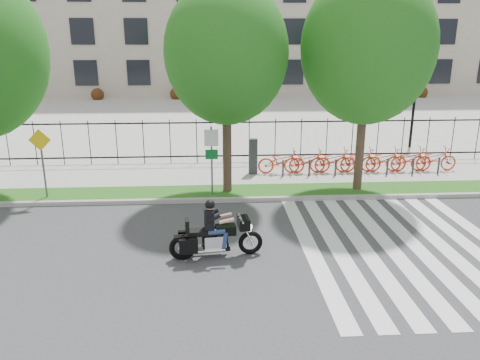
{
  "coord_description": "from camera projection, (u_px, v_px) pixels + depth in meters",
  "views": [
    {
      "loc": [
        -0.48,
        -11.75,
        5.6
      ],
      "look_at": [
        0.41,
        3.0,
        1.14
      ],
      "focal_mm": 35.0,
      "sensor_mm": 36.0,
      "label": 1
    }
  ],
  "objects": [
    {
      "name": "street_tree_1",
      "position": [
        226.0,
        53.0,
        16.12
      ],
      "size": [
        4.33,
        4.33,
        7.5
      ],
      "color": "#3C2D20",
      "rests_on": "grass_verge"
    },
    {
      "name": "motorcycle_rider",
      "position": [
        216.0,
        234.0,
        12.4
      ],
      "size": [
        2.52,
        0.84,
        1.94
      ],
      "color": "black",
      "rests_on": "ground"
    },
    {
      "name": "plaza",
      "position": [
        218.0,
        113.0,
        36.75
      ],
      "size": [
        80.0,
        34.0,
        0.1
      ],
      "primitive_type": "cube",
      "color": "#9D9993",
      "rests_on": "ground"
    },
    {
      "name": "grass_verge",
      "position": [
        226.0,
        192.0,
        17.58
      ],
      "size": [
        60.0,
        1.5,
        0.15
      ],
      "primitive_type": "cube",
      "color": "#205615",
      "rests_on": "ground"
    },
    {
      "name": "iron_fence",
      "position": [
        223.0,
        141.0,
        21.34
      ],
      "size": [
        30.0,
        0.06,
        2.0
      ],
      "primitive_type": null,
      "color": "black",
      "rests_on": "sidewalk"
    },
    {
      "name": "curb",
      "position": [
        227.0,
        200.0,
        16.77
      ],
      "size": [
        60.0,
        0.2,
        0.15
      ],
      "primitive_type": "cube",
      "color": "#9A9791",
      "rests_on": "ground"
    },
    {
      "name": "bike_share_station",
      "position": [
        357.0,
        160.0,
        19.88
      ],
      "size": [
        8.96,
        0.89,
        1.5
      ],
      "color": "#2D2D33",
      "rests_on": "sidewalk"
    },
    {
      "name": "ground",
      "position": [
        232.0,
        251.0,
        12.88
      ],
      "size": [
        120.0,
        120.0,
        0.0
      ],
      "primitive_type": "plane",
      "color": "#37373A",
      "rests_on": "ground"
    },
    {
      "name": "sign_pole_regulatory",
      "position": [
        212.0,
        152.0,
        16.72
      ],
      "size": [
        0.5,
        0.09,
        2.5
      ],
      "color": "#59595B",
      "rests_on": "grass_verge"
    },
    {
      "name": "sign_pole_warning",
      "position": [
        42.0,
        154.0,
        16.38
      ],
      "size": [
        0.78,
        0.09,
        2.49
      ],
      "color": "#59595B",
      "rests_on": "grass_verge"
    },
    {
      "name": "lamp_post_right",
      "position": [
        416.0,
        88.0,
        23.99
      ],
      "size": [
        1.06,
        0.7,
        4.25
      ],
      "color": "black",
      "rests_on": "ground"
    },
    {
      "name": "crosswalk_stripes",
      "position": [
        403.0,
        247.0,
        13.15
      ],
      "size": [
        5.7,
        8.0,
        0.01
      ],
      "primitive_type": null,
      "color": "silver",
      "rests_on": "ground"
    },
    {
      "name": "street_tree_2",
      "position": [
        368.0,
        48.0,
        16.36
      ],
      "size": [
        4.7,
        4.7,
        7.88
      ],
      "color": "#3C2D20",
      "rests_on": "grass_verge"
    },
    {
      "name": "sidewalk",
      "position": [
        224.0,
        174.0,
        19.97
      ],
      "size": [
        60.0,
        3.5,
        0.15
      ],
      "primitive_type": "cube",
      "color": "#9D9993",
      "rests_on": "ground"
    }
  ]
}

